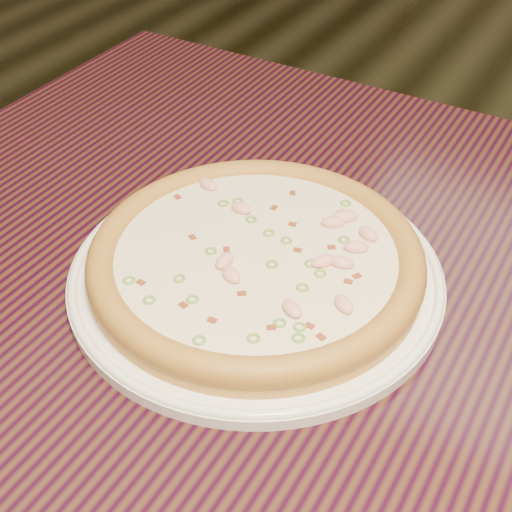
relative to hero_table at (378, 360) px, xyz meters
The scene contains 3 objects.
hero_table is the anchor object (origin of this frame).
plate 0.17m from the hero_table, 157.38° to the right, with size 0.36×0.36×0.02m.
pizza 0.18m from the hero_table, 157.42° to the right, with size 0.32×0.32×0.03m.
Camera 1 is at (0.26, -0.59, 1.21)m, focal length 50.00 mm.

